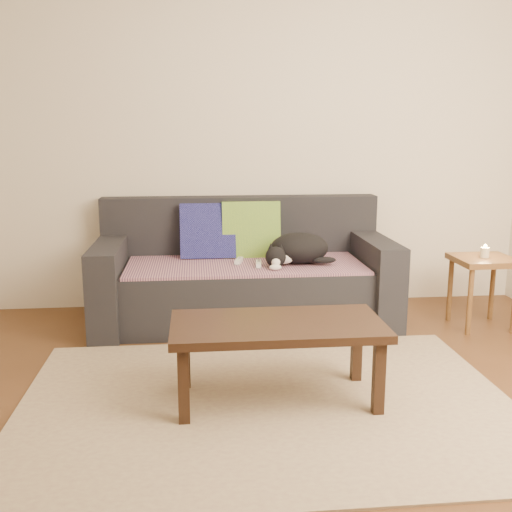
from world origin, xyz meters
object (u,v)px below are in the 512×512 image
Objects in this scene: wii_remote_b at (259,264)px; coffee_table at (277,332)px; cat at (297,249)px; side_table at (483,270)px; sofa at (244,278)px; wii_remote_a at (239,261)px.

wii_remote_b reaches higher than coffee_table.
cat is at bearing 75.95° from coffee_table.
wii_remote_b is at bearing -169.12° from cat.
wii_remote_b is 1.57m from side_table.
wii_remote_b is 1.20m from coffee_table.
sofa is 4.20× the size of side_table.
coffee_table is at bearing -160.72° from wii_remote_a.
sofa is at bearing 31.00° from wii_remote_b.
cat is at bearing -20.64° from sofa.
wii_remote_b is (-0.28, -0.05, -0.09)m from cat.
sofa is at bearing 159.87° from cat.
wii_remote_b is (0.09, -0.19, 0.15)m from sofa.
sofa is 1.39m from coffee_table.
sofa reaches higher than cat.
wii_remote_b is (0.13, -0.11, 0.00)m from wii_remote_a.
wii_remote_a is at bearing -119.47° from sofa.
sofa is 0.25m from wii_remote_b.
sofa is at bearing 168.21° from side_table.
wii_remote_b is at bearing 174.35° from side_table.
sofa reaches higher than side_table.
sofa reaches higher than coffee_table.
wii_remote_a is 1.71m from side_table.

